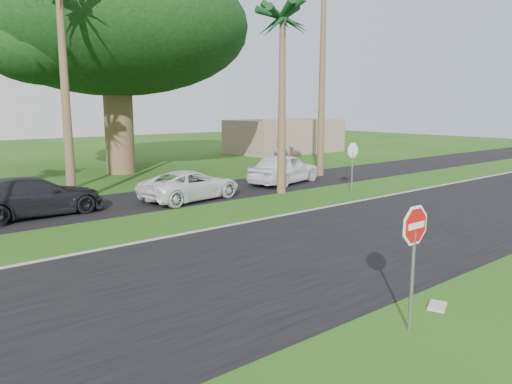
{
  "coord_description": "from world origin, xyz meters",
  "views": [
    {
      "loc": [
        -7.59,
        -8.11,
        4.32
      ],
      "look_at": [
        1.62,
        3.04,
        1.8
      ],
      "focal_mm": 35.0,
      "sensor_mm": 36.0,
      "label": 1
    }
  ],
  "objects": [
    {
      "name": "car_dark",
      "position": [
        -2.09,
        12.24,
        0.78
      ],
      "size": [
        5.42,
        2.34,
        1.55
      ],
      "primitive_type": "imported",
      "rotation": [
        0.0,
        0.0,
        1.6
      ],
      "color": "black",
      "rests_on": "ground"
    },
    {
      "name": "parking_strip",
      "position": [
        0.0,
        12.5,
        0.01
      ],
      "size": [
        120.0,
        5.0,
        0.02
      ],
      "primitive_type": "cube",
      "color": "black",
      "rests_on": "ground"
    },
    {
      "name": "stop_sign_near",
      "position": [
        0.5,
        -3.0,
        1.77
      ],
      "size": [
        1.05,
        0.07,
        2.62
      ],
      "color": "gray",
      "rests_on": "ground"
    },
    {
      "name": "curb",
      "position": [
        0.0,
        6.05,
        0.03
      ],
      "size": [
        120.0,
        0.12,
        0.06
      ],
      "primitive_type": "cube",
      "color": "gray",
      "rests_on": "ground"
    },
    {
      "name": "car_minivan",
      "position": [
        4.49,
        11.22,
        0.68
      ],
      "size": [
        5.17,
        2.93,
        1.36
      ],
      "primitive_type": "imported",
      "rotation": [
        0.0,
        0.0,
        1.71
      ],
      "color": "white",
      "rests_on": "ground"
    },
    {
      "name": "canopy_tree",
      "position": [
        6.0,
        22.0,
        8.95
      ],
      "size": [
        16.5,
        16.5,
        13.12
      ],
      "color": "brown",
      "rests_on": "ground"
    },
    {
      "name": "utility_slab",
      "position": [
        1.94,
        -2.74,
        0.03
      ],
      "size": [
        0.64,
        0.54,
        0.06
      ],
      "primitive_type": "cube",
      "rotation": [
        0.0,
        0.0,
        0.41
      ],
      "color": "#AAA9A2",
      "rests_on": "ground"
    },
    {
      "name": "car_pickup",
      "position": [
        11.08,
        12.03,
        0.84
      ],
      "size": [
        5.26,
        3.11,
        1.68
      ],
      "primitive_type": "imported",
      "rotation": [
        0.0,
        0.0,
        1.82
      ],
      "color": "white",
      "rests_on": "ground"
    },
    {
      "name": "palm_right_near",
      "position": [
        9.0,
        10.0,
        8.19
      ],
      "size": [
        5.0,
        5.0,
        9.5
      ],
      "color": "brown",
      "rests_on": "ground"
    },
    {
      "name": "building_far",
      "position": [
        24.0,
        26.0,
        1.5
      ],
      "size": [
        10.0,
        6.0,
        3.0
      ],
      "primitive_type": "cube",
      "color": "gray",
      "rests_on": "ground"
    },
    {
      "name": "road",
      "position": [
        0.0,
        2.0,
        0.01
      ],
      "size": [
        120.0,
        8.0,
        0.02
      ],
      "primitive_type": "cube",
      "color": "black",
      "rests_on": "ground"
    },
    {
      "name": "stop_sign_far",
      "position": [
        12.0,
        8.0,
        1.77
      ],
      "size": [
        1.05,
        0.07,
        2.62
      ],
      "rotation": [
        0.0,
        0.0,
        3.14
      ],
      "color": "gray",
      "rests_on": "ground"
    },
    {
      "name": "ground",
      "position": [
        0.0,
        0.0,
        0.0
      ],
      "size": [
        120.0,
        120.0,
        0.0
      ],
      "primitive_type": "plane",
      "color": "#244A12",
      "rests_on": "ground"
    }
  ]
}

